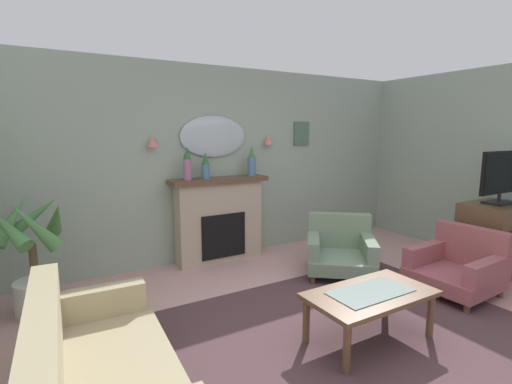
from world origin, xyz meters
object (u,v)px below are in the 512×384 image
(tv_cabinet, at_px, (493,239))
(tv_flatscreen, at_px, (502,176))
(framed_picture, at_px, (301,133))
(coffee_table, at_px, (370,298))
(wall_sconce_right, at_px, (268,140))
(floral_couch, at_px, (91,368))
(fireplace, at_px, (219,220))
(mantel_vase_left, at_px, (252,162))
(armchair_by_coffee_table, at_px, (459,265))
(wall_mirror, at_px, (214,137))
(wall_sconce_left, at_px, (152,141))
(armchair_in_corner, at_px, (340,249))
(potted_plant_tall_palm, at_px, (33,258))
(mantel_vase_centre, at_px, (187,164))
(mantel_vase_right, at_px, (206,166))

(tv_cabinet, height_order, tv_flatscreen, tv_flatscreen)
(framed_picture, bearing_deg, tv_flatscreen, -62.04)
(coffee_table, distance_m, tv_cabinet, 2.54)
(wall_sconce_right, relative_size, floral_couch, 0.08)
(fireplace, bearing_deg, mantel_vase_left, -3.24)
(armchair_by_coffee_table, bearing_deg, wall_mirror, 127.39)
(mantel_vase_left, bearing_deg, wall_sconce_left, 174.92)
(wall_sconce_left, bearing_deg, tv_flatscreen, -32.56)
(armchair_by_coffee_table, bearing_deg, wall_sconce_right, 113.01)
(armchair_in_corner, height_order, tv_cabinet, tv_cabinet)
(wall_mirror, relative_size, potted_plant_tall_palm, 0.80)
(wall_sconce_right, xyz_separation_m, tv_flatscreen, (1.90, -2.30, -0.41))
(wall_sconce_right, distance_m, floral_couch, 3.85)
(potted_plant_tall_palm, bearing_deg, mantel_vase_centre, 15.66)
(fireplace, relative_size, framed_picture, 3.78)
(armchair_in_corner, distance_m, tv_cabinet, 1.91)
(potted_plant_tall_palm, bearing_deg, mantel_vase_right, 13.79)
(wall_sconce_right, xyz_separation_m, coffee_table, (-0.62, -2.60, -1.28))
(armchair_in_corner, bearing_deg, mantel_vase_centre, 143.92)
(wall_mirror, distance_m, wall_sconce_right, 0.85)
(fireplace, bearing_deg, coffee_table, -84.65)
(mantel_vase_right, height_order, tv_cabinet, mantel_vase_right)
(mantel_vase_left, distance_m, wall_sconce_left, 1.39)
(fireplace, distance_m, coffee_table, 2.52)
(mantel_vase_right, relative_size, mantel_vase_left, 0.85)
(floral_couch, bearing_deg, armchair_in_corner, 18.83)
(mantel_vase_left, xyz_separation_m, framed_picture, (1.00, 0.18, 0.40))
(mantel_vase_right, distance_m, framed_picture, 1.76)
(tv_cabinet, bearing_deg, wall_mirror, 139.76)
(mantel_vase_centre, xyz_separation_m, wall_sconce_right, (1.30, 0.12, 0.29))
(wall_sconce_left, height_order, armchair_by_coffee_table, wall_sconce_left)
(wall_sconce_right, height_order, coffee_table, wall_sconce_right)
(mantel_vase_right, height_order, armchair_in_corner, mantel_vase_right)
(floral_couch, bearing_deg, tv_cabinet, 0.43)
(wall_sconce_right, distance_m, tv_cabinet, 3.21)
(wall_sconce_left, bearing_deg, potted_plant_tall_palm, -155.76)
(mantel_vase_left, height_order, wall_sconce_right, wall_sconce_right)
(wall_sconce_left, xyz_separation_m, armchair_in_corner, (1.98, -1.27, -1.35))
(potted_plant_tall_palm, bearing_deg, floral_couch, -80.21)
(wall_mirror, bearing_deg, coffee_table, -84.93)
(wall_mirror, bearing_deg, armchair_by_coffee_table, -52.61)
(mantel_vase_left, xyz_separation_m, armchair_by_coffee_table, (1.36, -2.27, -1.05))
(floral_couch, relative_size, tv_cabinet, 1.95)
(armchair_by_coffee_table, bearing_deg, framed_picture, 98.47)
(framed_picture, relative_size, potted_plant_tall_palm, 0.30)
(mantel_vase_centre, distance_m, mantel_vase_left, 0.95)
(mantel_vase_right, relative_size, wall_mirror, 0.37)
(armchair_in_corner, distance_m, armchair_by_coffee_table, 1.33)
(mantel_vase_right, xyz_separation_m, mantel_vase_left, (0.70, -0.00, 0.02))
(mantel_vase_right, bearing_deg, potted_plant_tall_palm, -166.21)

